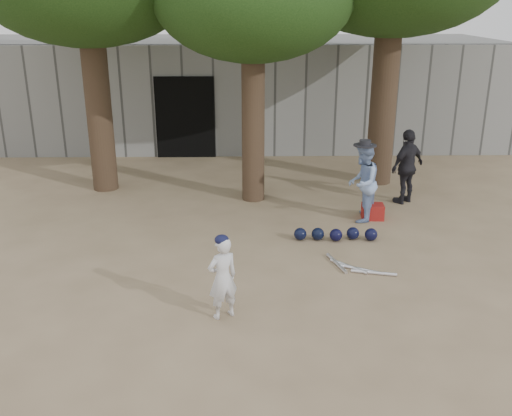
{
  "coord_description": "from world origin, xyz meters",
  "views": [
    {
      "loc": [
        0.44,
        -7.62,
        4.1
      ],
      "look_at": [
        0.6,
        1.0,
        0.95
      ],
      "focal_mm": 40.0,
      "sensor_mm": 36.0,
      "label": 1
    }
  ],
  "objects_px": {
    "boy_player": "(223,278)",
    "spectator_blue": "(362,183)",
    "spectator_dark": "(407,167)",
    "red_bag": "(373,212)"
  },
  "relations": [
    {
      "from": "boy_player",
      "to": "spectator_blue",
      "type": "relative_size",
      "value": 0.76
    },
    {
      "from": "boy_player",
      "to": "red_bag",
      "type": "relative_size",
      "value": 2.81
    },
    {
      "from": "red_bag",
      "to": "boy_player",
      "type": "bearing_deg",
      "value": -127.53
    },
    {
      "from": "spectator_dark",
      "to": "spectator_blue",
      "type": "bearing_deg",
      "value": 5.4
    },
    {
      "from": "spectator_blue",
      "to": "red_bag",
      "type": "distance_m",
      "value": 0.68
    },
    {
      "from": "boy_player",
      "to": "spectator_blue",
      "type": "bearing_deg",
      "value": -154.12
    },
    {
      "from": "boy_player",
      "to": "spectator_dark",
      "type": "distance_m",
      "value": 5.98
    },
    {
      "from": "spectator_blue",
      "to": "boy_player",
      "type": "bearing_deg",
      "value": -14.38
    },
    {
      "from": "spectator_blue",
      "to": "spectator_dark",
      "type": "distance_m",
      "value": 1.55
    },
    {
      "from": "spectator_blue",
      "to": "spectator_dark",
      "type": "height_order",
      "value": "spectator_dark"
    }
  ]
}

